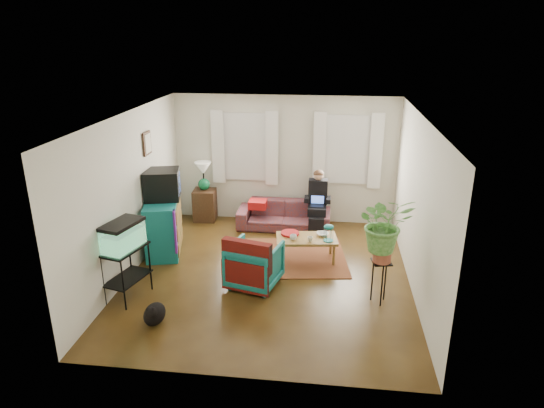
# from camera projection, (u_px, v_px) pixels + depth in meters

# --- Properties ---
(floor) EXTENTS (4.50, 5.00, 0.01)m
(floor) POSITION_uv_depth(u_px,v_px,m) (269.00, 275.00, 7.94)
(floor) COLOR #4F2B14
(floor) RESTS_ON ground
(ceiling) EXTENTS (4.50, 5.00, 0.01)m
(ceiling) POSITION_uv_depth(u_px,v_px,m) (269.00, 117.00, 7.06)
(ceiling) COLOR white
(ceiling) RESTS_ON wall_back
(wall_back) EXTENTS (4.50, 0.01, 2.60)m
(wall_back) POSITION_uv_depth(u_px,v_px,m) (285.00, 160.00, 9.83)
(wall_back) COLOR silver
(wall_back) RESTS_ON floor
(wall_front) EXTENTS (4.50, 0.01, 2.60)m
(wall_front) POSITION_uv_depth(u_px,v_px,m) (239.00, 278.00, 5.17)
(wall_front) COLOR silver
(wall_front) RESTS_ON floor
(wall_left) EXTENTS (0.01, 5.00, 2.60)m
(wall_left) POSITION_uv_depth(u_px,v_px,m) (130.00, 195.00, 7.76)
(wall_left) COLOR silver
(wall_left) RESTS_ON floor
(wall_right) EXTENTS (0.01, 5.00, 2.60)m
(wall_right) POSITION_uv_depth(u_px,v_px,m) (418.00, 207.00, 7.24)
(wall_right) COLOR silver
(wall_right) RESTS_ON floor
(window_left) EXTENTS (1.08, 0.04, 1.38)m
(window_left) POSITION_uv_depth(u_px,v_px,m) (245.00, 147.00, 9.82)
(window_left) COLOR white
(window_left) RESTS_ON wall_back
(window_right) EXTENTS (1.08, 0.04, 1.38)m
(window_right) POSITION_uv_depth(u_px,v_px,m) (347.00, 150.00, 9.59)
(window_right) COLOR white
(window_right) RESTS_ON wall_back
(curtains_left) EXTENTS (1.36, 0.06, 1.50)m
(curtains_left) POSITION_uv_depth(u_px,v_px,m) (245.00, 148.00, 9.75)
(curtains_left) COLOR white
(curtains_left) RESTS_ON wall_back
(curtains_right) EXTENTS (1.36, 0.06, 1.50)m
(curtains_right) POSITION_uv_depth(u_px,v_px,m) (347.00, 151.00, 9.51)
(curtains_right) COLOR white
(curtains_right) RESTS_ON wall_back
(picture_frame) EXTENTS (0.04, 0.32, 0.40)m
(picture_frame) POSITION_uv_depth(u_px,v_px,m) (147.00, 143.00, 8.33)
(picture_frame) COLOR #3D2616
(picture_frame) RESTS_ON wall_left
(area_rug) EXTENTS (2.20, 1.85, 0.01)m
(area_rug) POSITION_uv_depth(u_px,v_px,m) (288.00, 257.00, 8.55)
(area_rug) COLOR brown
(area_rug) RESTS_ON floor
(sofa) EXTENTS (1.85, 0.74, 0.72)m
(sofa) POSITION_uv_depth(u_px,v_px,m) (284.00, 211.00, 9.73)
(sofa) COLOR brown
(sofa) RESTS_ON floor
(seated_person) EXTENTS (0.46, 0.57, 1.10)m
(seated_person) POSITION_uv_depth(u_px,v_px,m) (317.00, 203.00, 9.58)
(seated_person) COLOR black
(seated_person) RESTS_ON sofa
(side_table) EXTENTS (0.48, 0.48, 0.66)m
(side_table) POSITION_uv_depth(u_px,v_px,m) (205.00, 205.00, 10.16)
(side_table) COLOR #382215
(side_table) RESTS_ON floor
(table_lamp) EXTENTS (0.36, 0.36, 0.60)m
(table_lamp) POSITION_uv_depth(u_px,v_px,m) (204.00, 177.00, 9.95)
(table_lamp) COLOR white
(table_lamp) RESTS_ON side_table
(dresser) EXTENTS (0.77, 1.18, 0.98)m
(dresser) POSITION_uv_depth(u_px,v_px,m) (163.00, 226.00, 8.64)
(dresser) COLOR #11616A
(dresser) RESTS_ON floor
(crt_tv) EXTENTS (0.70, 0.66, 0.52)m
(crt_tv) POSITION_uv_depth(u_px,v_px,m) (162.00, 184.00, 8.49)
(crt_tv) COLOR black
(crt_tv) RESTS_ON dresser
(aquarium_stand) EXTENTS (0.57, 0.80, 0.80)m
(aquarium_stand) POSITION_uv_depth(u_px,v_px,m) (127.00, 273.00, 7.17)
(aquarium_stand) COLOR black
(aquarium_stand) RESTS_ON floor
(aquarium) EXTENTS (0.52, 0.73, 0.42)m
(aquarium) POSITION_uv_depth(u_px,v_px,m) (123.00, 235.00, 6.96)
(aquarium) COLOR #7FD899
(aquarium) RESTS_ON aquarium_stand
(black_cat) EXTENTS (0.34, 0.46, 0.36)m
(black_cat) POSITION_uv_depth(u_px,v_px,m) (154.00, 312.00, 6.58)
(black_cat) COLOR black
(black_cat) RESTS_ON floor
(armchair) EXTENTS (0.90, 0.86, 0.77)m
(armchair) POSITION_uv_depth(u_px,v_px,m) (254.00, 262.00, 7.54)
(armchair) COLOR #12596C
(armchair) RESTS_ON floor
(serape_throw) EXTENTS (0.79, 0.37, 0.63)m
(serape_throw) POSITION_uv_depth(u_px,v_px,m) (246.00, 261.00, 7.22)
(serape_throw) COLOR #9E0A0A
(serape_throw) RESTS_ON armchair
(coffee_table) EXTENTS (1.10, 0.69, 0.43)m
(coffee_table) POSITION_uv_depth(u_px,v_px,m) (306.00, 249.00, 8.40)
(coffee_table) COLOR brown
(coffee_table) RESTS_ON floor
(cup_a) EXTENTS (0.13, 0.13, 0.09)m
(cup_a) POSITION_uv_depth(u_px,v_px,m) (293.00, 237.00, 8.22)
(cup_a) COLOR white
(cup_a) RESTS_ON coffee_table
(cup_b) EXTENTS (0.10, 0.10, 0.09)m
(cup_b) POSITION_uv_depth(u_px,v_px,m) (310.00, 239.00, 8.15)
(cup_b) COLOR beige
(cup_b) RESTS_ON coffee_table
(bowl) EXTENTS (0.23, 0.23, 0.05)m
(bowl) POSITION_uv_depth(u_px,v_px,m) (322.00, 234.00, 8.41)
(bowl) COLOR white
(bowl) RESTS_ON coffee_table
(snack_tray) EXTENTS (0.36, 0.36, 0.04)m
(snack_tray) POSITION_uv_depth(u_px,v_px,m) (290.00, 233.00, 8.45)
(snack_tray) COLOR #B21414
(snack_tray) RESTS_ON coffee_table
(birdcage) EXTENTS (0.19, 0.19, 0.30)m
(birdcage) POSITION_uv_depth(u_px,v_px,m) (329.00, 233.00, 8.14)
(birdcage) COLOR #115B6B
(birdcage) RESTS_ON coffee_table
(plant_stand) EXTENTS (0.33, 0.33, 0.66)m
(plant_stand) POSITION_uv_depth(u_px,v_px,m) (380.00, 282.00, 7.06)
(plant_stand) COLOR black
(plant_stand) RESTS_ON floor
(potted_plant) EXTENTS (0.87, 0.79, 0.84)m
(potted_plant) POSITION_uv_depth(u_px,v_px,m) (384.00, 232.00, 6.79)
(potted_plant) COLOR #599947
(potted_plant) RESTS_ON plant_stand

